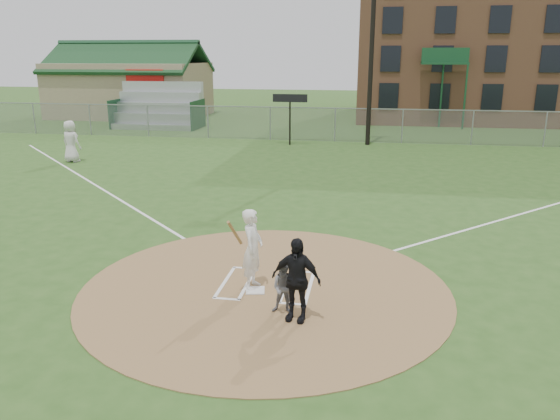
% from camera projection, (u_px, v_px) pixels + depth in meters
% --- Properties ---
extents(ground, '(140.00, 140.00, 0.00)m').
position_uv_depth(ground, '(265.00, 288.00, 12.51)').
color(ground, '#2B4F1B').
rests_on(ground, ground).
extents(dirt_circle, '(8.40, 8.40, 0.02)m').
position_uv_depth(dirt_circle, '(265.00, 288.00, 12.50)').
color(dirt_circle, olive).
rests_on(dirt_circle, ground).
extents(home_plate, '(0.49, 0.49, 0.03)m').
position_uv_depth(home_plate, '(255.00, 290.00, 12.31)').
color(home_plate, silver).
rests_on(home_plate, dirt_circle).
extents(foul_line_first, '(17.04, 17.04, 0.01)m').
position_uv_depth(foul_line_first, '(559.00, 203.00, 19.59)').
color(foul_line_first, white).
rests_on(foul_line_first, ground).
extents(foul_line_third, '(17.04, 17.04, 0.01)m').
position_uv_depth(foul_line_third, '(93.00, 184.00, 22.48)').
color(foul_line_third, white).
rests_on(foul_line_third, ground).
extents(catcher, '(0.53, 0.41, 1.09)m').
position_uv_depth(catcher, '(284.00, 288.00, 11.15)').
color(catcher, slate).
rests_on(catcher, dirt_circle).
extents(umpire, '(1.08, 0.61, 1.73)m').
position_uv_depth(umpire, '(296.00, 279.00, 10.77)').
color(umpire, black).
rests_on(umpire, dirt_circle).
extents(ondeck_player, '(1.12, 0.87, 2.03)m').
position_uv_depth(ondeck_player, '(71.00, 141.00, 26.78)').
color(ondeck_player, silver).
rests_on(ondeck_player, ground).
extents(batters_boxes, '(2.08, 1.88, 0.01)m').
position_uv_depth(batters_boxes, '(267.00, 285.00, 12.64)').
color(batters_boxes, white).
rests_on(batters_boxes, dirt_circle).
extents(batter_at_plate, '(0.65, 1.05, 1.86)m').
position_uv_depth(batter_at_plate, '(253.00, 249.00, 12.25)').
color(batter_at_plate, white).
rests_on(batter_at_plate, dirt_circle).
extents(outfield_fence, '(56.08, 0.08, 2.03)m').
position_uv_depth(outfield_fence, '(335.00, 125.00, 33.07)').
color(outfield_fence, slate).
rests_on(outfield_fence, ground).
extents(bleachers, '(6.08, 3.20, 3.20)m').
position_uv_depth(bleachers, '(157.00, 105.00, 38.97)').
color(bleachers, '#B7BABF').
rests_on(bleachers, ground).
extents(clubhouse, '(12.20, 8.71, 6.23)m').
position_uv_depth(clubhouse, '(131.00, 88.00, 45.99)').
color(clubhouse, tan).
rests_on(clubhouse, ground).
extents(brick_warehouse, '(30.00, 17.17, 15.00)m').
position_uv_depth(brick_warehouse, '(551.00, 23.00, 43.83)').
color(brick_warehouse, '#9E6344').
rests_on(brick_warehouse, ground).
extents(light_pole, '(1.20, 0.30, 12.22)m').
position_uv_depth(light_pole, '(373.00, 26.00, 30.25)').
color(light_pole, black).
rests_on(light_pole, ground).
extents(scoreboard_sign, '(2.00, 0.10, 2.93)m').
position_uv_depth(scoreboard_sign, '(290.00, 104.00, 31.38)').
color(scoreboard_sign, black).
rests_on(scoreboard_sign, ground).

